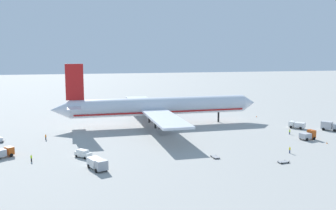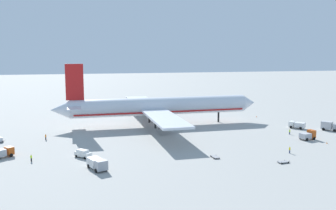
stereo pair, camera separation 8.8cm
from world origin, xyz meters
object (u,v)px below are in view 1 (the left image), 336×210
object	(u,v)px
service_truck_1	(329,126)
ground_worker_3	(290,150)
ground_worker_4	(31,158)
service_truck_3	(308,135)
airliner	(157,107)
baggage_cart_1	(215,157)
traffic_cone_1	(327,143)
baggage_cart_2	(283,162)
ground_worker_2	(46,137)
service_truck_4	(97,163)
service_truck_5	(297,125)
service_truck_2	(2,153)
service_van	(83,153)
traffic_cone_0	(257,117)
ground_worker_0	(290,132)

from	to	relation	value
service_truck_1	ground_worker_3	bearing A→B (deg)	-140.05
ground_worker_4	service_truck_3	bearing A→B (deg)	4.93
airliner	ground_worker_4	bearing A→B (deg)	-134.98
baggage_cart_1	traffic_cone_1	xyz separation A→B (m)	(36.43, 7.01, 0.01)
baggage_cart_2	ground_worker_2	world-z (taller)	ground_worker_2
service_truck_1	service_truck_4	size ratio (longest dim) A/B	0.82
airliner	service_truck_4	xyz separation A→B (m)	(-22.56, -47.76, -5.21)
airliner	service_truck_5	world-z (taller)	airliner
baggage_cart_1	traffic_cone_1	bearing A→B (deg)	10.90
ground_worker_3	ground_worker_4	xyz separation A→B (m)	(-65.48, 6.19, -0.04)
service_truck_4	service_truck_1	bearing A→B (deg)	18.92
service_truck_4	baggage_cart_2	world-z (taller)	service_truck_4
service_truck_5	service_truck_1	bearing A→B (deg)	-31.45
airliner	traffic_cone_1	xyz separation A→B (m)	(43.19, -37.27, -6.37)
service_truck_4	ground_worker_2	bearing A→B (deg)	114.20
service_truck_3	service_truck_5	world-z (taller)	service_truck_3
service_truck_2	service_truck_4	bearing A→B (deg)	-32.18
baggage_cart_1	ground_worker_4	distance (m)	45.32
ground_worker_2	service_truck_2	bearing A→B (deg)	-116.42
service_truck_5	ground_worker_4	world-z (taller)	service_truck_5
service_truck_3	baggage_cart_1	bearing A→B (deg)	-159.17
service_van	baggage_cart_1	bearing A→B (deg)	-12.47
ground_worker_4	traffic_cone_1	bearing A→B (deg)	0.64
service_truck_4	traffic_cone_1	size ratio (longest dim) A/B	12.37
ground_worker_2	traffic_cone_0	distance (m)	82.27
service_truck_3	baggage_cart_1	xyz separation A→B (m)	(-33.91, -12.90, -1.10)
service_truck_5	ground_worker_2	world-z (taller)	service_truck_5
service_truck_3	service_truck_4	world-z (taller)	service_truck_3
ground_worker_4	traffic_cone_1	world-z (taller)	ground_worker_4
service_truck_1	service_van	xyz separation A→B (m)	(-80.86, -15.91, -0.56)
service_truck_2	service_truck_3	bearing A→B (deg)	1.16
baggage_cart_2	traffic_cone_0	distance (m)	62.73
airliner	traffic_cone_0	world-z (taller)	airliner
baggage_cart_2	traffic_cone_0	xyz separation A→B (m)	(20.55, 59.27, 0.01)
service_truck_5	baggage_cart_1	world-z (taller)	service_truck_5
baggage_cart_1	ground_worker_0	xyz separation A→B (m)	(32.15, 20.45, 0.57)
service_truck_1	traffic_cone_1	xyz separation A→B (m)	(-11.83, -16.10, -1.32)
service_truck_2	service_truck_3	size ratio (longest dim) A/B	1.10
airliner	service_truck_3	world-z (taller)	airliner
ground_worker_3	traffic_cone_1	bearing A→B (deg)	24.10
baggage_cart_1	traffic_cone_0	distance (m)	62.52
ground_worker_0	service_truck_5	bearing A→B (deg)	47.70
baggage_cart_1	ground_worker_4	bearing A→B (deg)	172.25
ground_worker_0	ground_worker_2	distance (m)	76.41
service_truck_1	ground_worker_4	world-z (taller)	service_truck_1
service_van	baggage_cart_1	distance (m)	33.39
airliner	ground_worker_2	world-z (taller)	airliner
airliner	service_truck_3	size ratio (longest dim) A/B	14.58
baggage_cart_1	ground_worker_2	distance (m)	52.41
service_truck_4	ground_worker_0	bearing A→B (deg)	21.27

